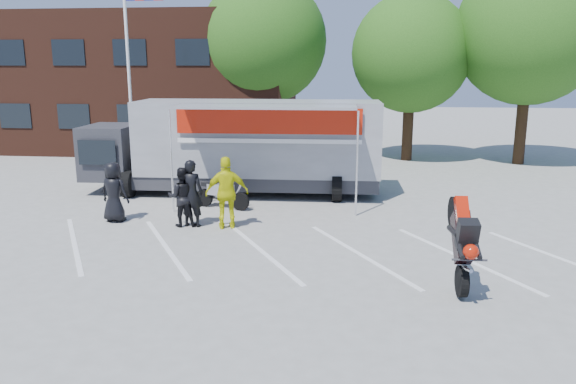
% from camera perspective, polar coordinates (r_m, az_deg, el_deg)
% --- Properties ---
extents(ground, '(100.00, 100.00, 0.00)m').
position_cam_1_polar(ground, '(12.94, -4.36, -7.33)').
color(ground, '#9C9C97').
rests_on(ground, ground).
extents(parking_bay_lines, '(18.09, 13.33, 0.01)m').
position_cam_1_polar(parking_bay_lines, '(13.86, -3.60, -5.90)').
color(parking_bay_lines, white).
rests_on(parking_bay_lines, ground).
extents(office_building, '(18.00, 8.00, 7.00)m').
position_cam_1_polar(office_building, '(32.37, -16.28, 10.64)').
color(office_building, '#482317').
rests_on(office_building, ground).
extents(flagpole, '(1.61, 0.12, 8.00)m').
position_cam_1_polar(flagpole, '(23.54, -15.41, 13.85)').
color(flagpole, white).
rests_on(flagpole, ground).
extents(tree_left, '(6.12, 6.12, 8.64)m').
position_cam_1_polar(tree_left, '(28.28, -2.50, 15.08)').
color(tree_left, '#382314').
rests_on(tree_left, ground).
extents(tree_mid, '(5.44, 5.44, 7.68)m').
position_cam_1_polar(tree_mid, '(27.06, 12.41, 13.58)').
color(tree_mid, '#382314').
rests_on(tree_mid, ground).
extents(tree_right, '(6.46, 6.46, 9.12)m').
position_cam_1_polar(tree_right, '(27.56, 23.37, 14.78)').
color(tree_right, '#382314').
rests_on(tree_right, ground).
extents(transporter_truck, '(10.29, 5.17, 3.23)m').
position_cam_1_polar(transporter_truck, '(19.96, -4.37, -0.10)').
color(transporter_truck, '#989BA1').
rests_on(transporter_truck, ground).
extents(parked_motorcycle, '(2.01, 1.16, 1.00)m').
position_cam_1_polar(parked_motorcycle, '(17.90, -6.68, -1.65)').
color(parked_motorcycle, silver).
rests_on(parked_motorcycle, ground).
extents(stunt_bike_rider, '(0.90, 1.79, 2.07)m').
position_cam_1_polar(stunt_bike_rider, '(12.24, 16.41, -9.03)').
color(stunt_bike_rider, black).
rests_on(stunt_bike_rider, ground).
extents(spectator_leather_a, '(0.95, 0.72, 1.74)m').
position_cam_1_polar(spectator_leather_a, '(16.88, -17.27, -0.00)').
color(spectator_leather_a, black).
rests_on(spectator_leather_a, ground).
extents(spectator_leather_b, '(0.71, 0.49, 1.90)m').
position_cam_1_polar(spectator_leather_b, '(15.83, -9.82, -0.14)').
color(spectator_leather_b, black).
rests_on(spectator_leather_b, ground).
extents(spectator_leather_c, '(0.92, 0.78, 1.68)m').
position_cam_1_polar(spectator_leather_c, '(15.93, -10.69, -0.49)').
color(spectator_leather_c, black).
rests_on(spectator_leather_c, ground).
extents(spectator_hivis, '(1.26, 0.77, 2.01)m').
position_cam_1_polar(spectator_hivis, '(15.50, -6.22, -0.09)').
color(spectator_hivis, '#D8DC0B').
rests_on(spectator_hivis, ground).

